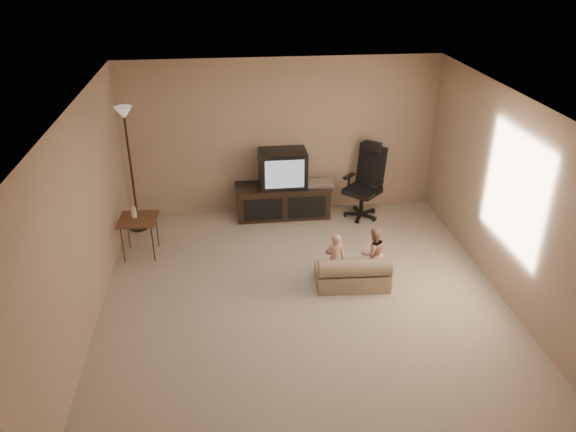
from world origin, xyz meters
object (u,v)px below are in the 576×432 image
object	(u,v)px
side_table	(138,219)
toddler_right	(373,253)
toddler_left	(335,259)
office_chair	(365,191)
child_sofa	(353,274)
tv_stand	(283,189)
floor_lamp	(127,142)

from	to	relation	value
side_table	toddler_right	xyz separation A→B (m)	(3.14, -0.98, -0.19)
toddler_left	side_table	bearing A→B (deg)	-19.58
office_chair	child_sofa	distance (m)	2.14
office_chair	tv_stand	bearing A→B (deg)	-142.17
side_table	toddler_right	world-z (taller)	side_table
side_table	floor_lamp	world-z (taller)	floor_lamp
tv_stand	floor_lamp	size ratio (longest dim) A/B	0.80
floor_lamp	toddler_left	xyz separation A→B (m)	(2.75, -1.90, -1.05)
floor_lamp	toddler_left	distance (m)	3.50
side_table	child_sofa	world-z (taller)	side_table
office_chair	toddler_right	bearing A→B (deg)	-55.26
toddler_left	child_sofa	bearing A→B (deg)	161.41
side_table	floor_lamp	xyz separation A→B (m)	(-0.15, 0.83, 0.86)
office_chair	toddler_left	xyz separation A→B (m)	(-0.86, -1.94, -0.07)
toddler_left	toddler_right	xyz separation A→B (m)	(0.53, 0.10, -0.00)
side_table	floor_lamp	bearing A→B (deg)	99.97
toddler_left	tv_stand	bearing A→B (deg)	-75.27
tv_stand	toddler_right	world-z (taller)	tv_stand
tv_stand	side_table	world-z (taller)	tv_stand
office_chair	side_table	distance (m)	3.57
office_chair	child_sofa	xyz separation A→B (m)	(-0.64, -2.03, -0.25)
child_sofa	office_chair	bearing A→B (deg)	76.11
office_chair	child_sofa	size ratio (longest dim) A/B	1.26
floor_lamp	toddler_right	bearing A→B (deg)	-28.82
child_sofa	floor_lamp	bearing A→B (deg)	149.67
child_sofa	toddler_left	distance (m)	0.30
office_chair	toddler_right	size ratio (longest dim) A/B	1.66
office_chair	floor_lamp	xyz separation A→B (m)	(-3.61, -0.04, 0.98)
office_chair	floor_lamp	world-z (taller)	floor_lamp
tv_stand	toddler_right	bearing A→B (deg)	-64.49
floor_lamp	child_sofa	world-z (taller)	floor_lamp
side_table	floor_lamp	distance (m)	1.20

